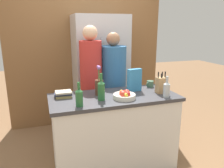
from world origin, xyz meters
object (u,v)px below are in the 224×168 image
at_px(refrigerator, 100,74).
at_px(bottle_vinegar, 101,90).
at_px(book_stack, 63,94).
at_px(bottle_oil, 79,97).
at_px(person_in_blue, 113,83).
at_px(fruit_bowl, 124,95).
at_px(flower_vase, 99,85).
at_px(knife_block, 161,85).
at_px(bottle_wine, 167,89).
at_px(cereal_box, 134,80).
at_px(person_at_sink, 91,80).
at_px(coffee_mug, 150,84).

height_order(refrigerator, bottle_vinegar, refrigerator).
xyz_separation_m(refrigerator, book_stack, (-0.71, -1.01, 0.01)).
bearing_deg(refrigerator, bottle_vinegar, -104.66).
relative_size(bottle_oil, bottle_vinegar, 0.83).
xyz_separation_m(bottle_vinegar, person_in_blue, (0.37, 0.70, -0.13)).
bearing_deg(fruit_bowl, flower_vase, 135.58).
height_order(knife_block, bottle_wine, knife_block).
bearing_deg(cereal_box, person_at_sink, 132.14).
bearing_deg(flower_vase, refrigerator, 74.13).
bearing_deg(refrigerator, person_at_sink, -116.82).
distance_m(knife_block, bottle_vinegar, 0.76).
bearing_deg(coffee_mug, person_in_blue, 135.51).
height_order(fruit_bowl, flower_vase, flower_vase).
bearing_deg(person_in_blue, knife_block, -37.50).
xyz_separation_m(knife_block, bottle_oil, (-1.02, -0.15, -0.00)).
xyz_separation_m(knife_block, person_at_sink, (-0.71, 0.66, -0.04)).
bearing_deg(bottle_wine, bottle_oil, 179.14).
relative_size(fruit_bowl, cereal_box, 0.90).
distance_m(fruit_bowl, person_in_blue, 0.75).
bearing_deg(bottle_oil, person_in_blue, 52.37).
distance_m(bottle_vinegar, person_at_sink, 0.69).
xyz_separation_m(knife_block, coffee_mug, (0.01, 0.29, -0.06)).
height_order(refrigerator, knife_block, refrigerator).
relative_size(coffee_mug, person_at_sink, 0.07).
xyz_separation_m(flower_vase, person_in_blue, (0.34, 0.52, -0.12)).
height_order(bottle_vinegar, person_in_blue, person_in_blue).
bearing_deg(bottle_vinegar, bottle_wine, -10.11).
xyz_separation_m(flower_vase, bottle_vinegar, (-0.03, -0.19, 0.00)).
xyz_separation_m(bottle_wine, person_at_sink, (-0.68, 0.82, -0.03)).
bearing_deg(fruit_bowl, knife_block, 7.80).
height_order(flower_vase, bottle_oil, flower_vase).
bearing_deg(bottle_oil, cereal_box, 23.36).
bearing_deg(bottle_wine, fruit_bowl, 169.07).
distance_m(fruit_bowl, bottle_wine, 0.49).
xyz_separation_m(fruit_bowl, bottle_oil, (-0.52, -0.08, 0.06)).
distance_m(bottle_oil, person_at_sink, 0.86).
height_order(flower_vase, person_at_sink, person_at_sink).
height_order(coffee_mug, person_at_sink, person_at_sink).
bearing_deg(knife_block, person_at_sink, 137.29).
bearing_deg(refrigerator, cereal_box, -81.38).
distance_m(knife_block, book_stack, 1.16).
relative_size(coffee_mug, bottle_oil, 0.48).
distance_m(knife_block, person_at_sink, 0.97).
relative_size(refrigerator, knife_block, 7.10).
distance_m(knife_block, bottle_wine, 0.16).
relative_size(bottle_vinegar, person_at_sink, 0.17).
bearing_deg(cereal_box, bottle_vinegar, -156.87).
distance_m(refrigerator, fruit_bowl, 1.28).
xyz_separation_m(cereal_box, person_in_blue, (-0.11, 0.50, -0.15)).
relative_size(bottle_oil, person_in_blue, 0.15).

